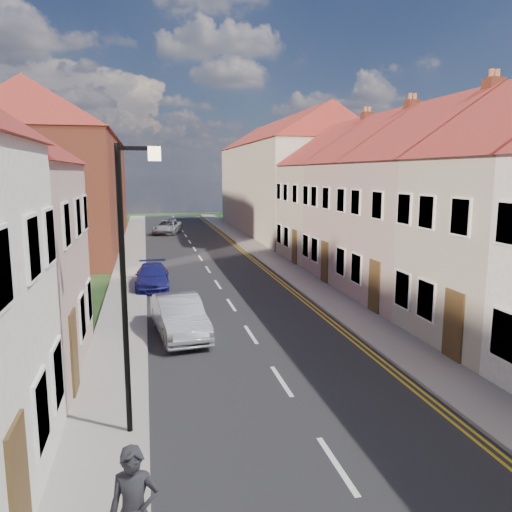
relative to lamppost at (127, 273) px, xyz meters
name	(u,v)px	position (x,y,z in m)	size (l,w,h in m)	color
road	(231,305)	(3.81, 10.00, -3.53)	(7.00, 90.00, 0.02)	black
pavement_left	(124,310)	(-0.59, 10.00, -3.48)	(1.80, 90.00, 0.12)	gray
pavement_right	(329,298)	(8.21, 10.00, -3.48)	(1.80, 90.00, 0.12)	gray
cottage_r_pink	(449,198)	(13.11, 8.90, 0.94)	(8.30, 6.00, 9.00)	#A48A82
cottage_r_white_far	(389,193)	(13.11, 14.30, 0.94)	(8.30, 5.20, 9.00)	#A48A82
cottage_r_cream_far	(349,190)	(13.11, 19.70, 0.94)	(8.30, 6.00, 9.00)	#AFA293
block_right_far	(284,175)	(13.11, 35.00, 1.76)	(8.30, 24.20, 10.50)	#AFA293
block_left_far	(64,176)	(-5.49, 30.00, 1.76)	(8.30, 24.20, 10.50)	brown
lamppost	(127,273)	(0.00, 0.00, 0.00)	(0.88, 0.15, 6.00)	black
car_mid	(179,316)	(1.40, 6.47, -2.85)	(1.45, 4.16, 1.37)	#A2A3AA
car_far	(152,277)	(0.61, 14.00, -2.97)	(1.58, 3.90, 1.13)	navy
car_distant	(167,227)	(2.31, 36.08, -2.91)	(2.08, 4.51, 1.25)	#ABADB3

